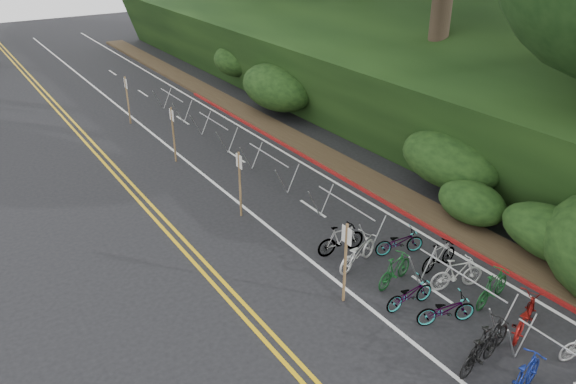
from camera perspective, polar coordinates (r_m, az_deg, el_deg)
name	(u,v)px	position (r m, az deg, el deg)	size (l,w,h in m)	color
road_markings	(254,225)	(19.89, -3.43, -3.41)	(7.47, 80.00, 0.01)	gold
red_curb	(336,173)	(23.81, 4.85, 1.92)	(0.25, 28.00, 0.10)	maroon
embankment	(364,60)	(32.57, 7.68, 13.20)	(14.30, 48.14, 9.11)	black
bike_racks_rest	(268,162)	(22.82, -2.00, 3.10)	(1.14, 23.00, 1.17)	#9D9EA1
signposts_rest	(203,153)	(22.40, -8.63, 3.94)	(0.08, 18.40, 2.50)	brown
bike_front	(480,352)	(14.66, 18.95, -15.10)	(1.66, 0.47, 1.00)	black
bike_valet	(498,324)	(15.66, 20.58, -12.42)	(3.25, 11.78, 1.10)	#9E9EA3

